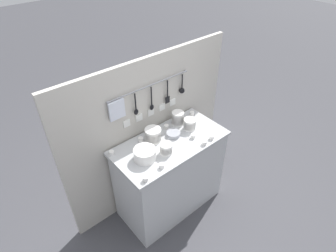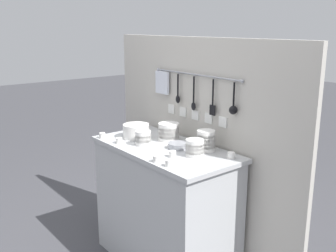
% 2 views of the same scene
% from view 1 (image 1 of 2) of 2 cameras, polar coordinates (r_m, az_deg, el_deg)
% --- Properties ---
extents(ground_plane, '(20.00, 20.00, 0.00)m').
position_cam_1_polar(ground_plane, '(3.29, 0.37, -15.29)').
color(ground_plane, '#424247').
extents(counter, '(1.10, 0.55, 0.91)m').
position_cam_1_polar(counter, '(2.94, 0.40, -9.92)').
color(counter, '#B7BABC').
rests_on(counter, ground).
extents(back_wall, '(1.90, 0.09, 1.65)m').
position_cam_1_polar(back_wall, '(2.86, -3.63, -1.33)').
color(back_wall, '#BCB7AD').
rests_on(back_wall, ground).
extents(bowl_stack_back_corner, '(0.12, 0.12, 0.14)m').
position_cam_1_polar(bowl_stack_back_corner, '(2.80, 2.01, 1.61)').
color(bowl_stack_back_corner, white).
rests_on(bowl_stack_back_corner, counter).
extents(bowl_stack_short_front, '(0.11, 0.11, 0.10)m').
position_cam_1_polar(bowl_stack_short_front, '(2.48, -0.35, -4.62)').
color(bowl_stack_short_front, white).
rests_on(bowl_stack_short_front, counter).
extents(bowl_stack_wide_centre, '(0.15, 0.15, 0.13)m').
position_cam_1_polar(bowl_stack_wide_centre, '(2.61, -3.06, -1.81)').
color(bowl_stack_wide_centre, white).
rests_on(bowl_stack_wide_centre, counter).
extents(bowl_stack_nested_right, '(0.12, 0.12, 0.11)m').
position_cam_1_polar(bowl_stack_nested_right, '(2.76, 4.43, 0.40)').
color(bowl_stack_nested_right, white).
rests_on(bowl_stack_nested_right, counter).
extents(plate_stack, '(0.20, 0.20, 0.10)m').
position_cam_1_polar(plate_stack, '(2.43, -4.72, -5.71)').
color(plate_stack, white).
rests_on(plate_stack, counter).
extents(steel_mixing_bowl, '(0.13, 0.13, 0.04)m').
position_cam_1_polar(steel_mixing_bowl, '(2.68, 1.09, -1.64)').
color(steel_mixing_bowl, '#93969E').
rests_on(steel_mixing_bowl, counter).
extents(cup_by_caddy, '(0.05, 0.05, 0.04)m').
position_cam_1_polar(cup_by_caddy, '(2.63, -5.54, -2.74)').
color(cup_by_caddy, white).
rests_on(cup_by_caddy, counter).
extents(cup_front_right, '(0.05, 0.05, 0.04)m').
position_cam_1_polar(cup_front_right, '(2.61, 7.41, -3.38)').
color(cup_front_right, white).
rests_on(cup_front_right, counter).
extents(cup_front_left, '(0.05, 0.05, 0.04)m').
position_cam_1_polar(cup_front_left, '(2.68, 8.86, -2.27)').
color(cup_front_left, white).
rests_on(cup_front_left, counter).
extents(cup_edge_far, '(0.05, 0.05, 0.04)m').
position_cam_1_polar(cup_edge_far, '(2.53, -11.40, -5.37)').
color(cup_edge_far, white).
rests_on(cup_edge_far, counter).
extents(cup_mid_row, '(0.05, 0.05, 0.04)m').
position_cam_1_polar(cup_mid_row, '(2.37, -1.25, -8.05)').
color(cup_mid_row, white).
rests_on(cup_mid_row, counter).
extents(cup_edge_near, '(0.05, 0.05, 0.04)m').
position_cam_1_polar(cup_edge_near, '(2.97, 4.89, 2.54)').
color(cup_edge_near, white).
rests_on(cup_edge_near, counter).
extents(cup_beside_plates, '(0.05, 0.05, 0.04)m').
position_cam_1_polar(cup_beside_plates, '(2.28, -4.59, -10.63)').
color(cup_beside_plates, white).
rests_on(cup_beside_plates, counter).
extents(cup_centre, '(0.05, 0.05, 0.04)m').
position_cam_1_polar(cup_centre, '(2.77, -0.33, -0.15)').
color(cup_centre, white).
rests_on(cup_centre, counter).
extents(cup_back_right, '(0.05, 0.05, 0.04)m').
position_cam_1_polar(cup_back_right, '(2.67, 5.14, -2.05)').
color(cup_back_right, white).
rests_on(cup_back_right, counter).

